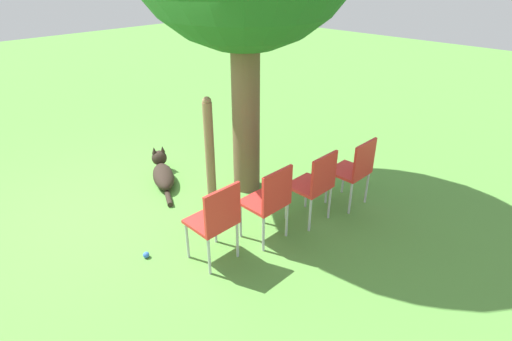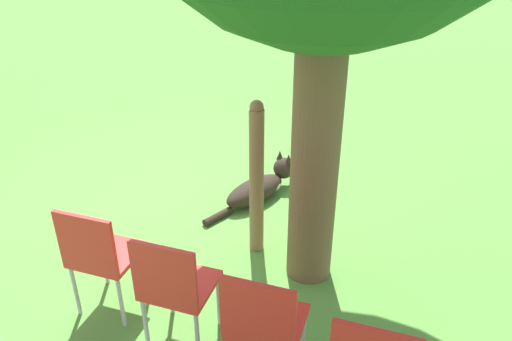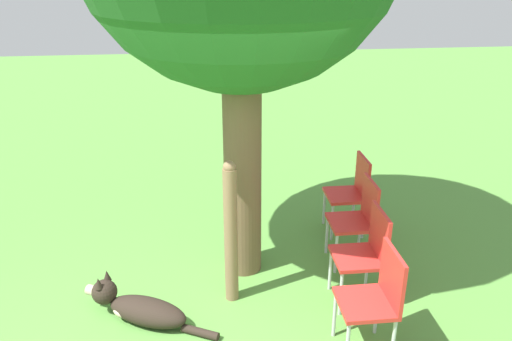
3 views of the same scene
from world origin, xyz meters
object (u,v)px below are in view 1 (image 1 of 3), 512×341
fence_post (210,149)px  red_chair_0 (216,218)px  red_chair_1 (269,199)px  red_chair_3 (355,168)px  tennis_ball (146,255)px  red_chair_2 (315,182)px  dog (163,172)px

fence_post → red_chair_0: (1.07, -0.82, -0.16)m
red_chair_1 → red_chair_0: bearing=79.1°
red_chair_3 → tennis_ball: 2.68m
red_chair_1 → red_chair_2: bearing=-100.9°
fence_post → tennis_ball: fence_post is taller
dog → tennis_ball: bearing=167.3°
red_chair_0 → red_chair_1: bearing=-100.9°
fence_post → red_chair_3: 1.85m
red_chair_0 → tennis_ball: size_ratio=13.49×
red_chair_0 → red_chair_1: size_ratio=1.00×
dog → red_chair_3: red_chair_3 is taller
red_chair_0 → red_chair_3: (0.40, 1.93, 0.00)m
red_chair_2 → red_chair_3: 0.66m
dog → fence_post: (0.84, 0.22, 0.57)m
fence_post → red_chair_3: size_ratio=1.51×
dog → tennis_ball: size_ratio=17.31×
red_chair_0 → red_chair_3: bearing=-100.9°
fence_post → red_chair_1: size_ratio=1.51×
red_chair_3 → tennis_ball: bearing=68.7°
fence_post → red_chair_2: (1.33, 0.47, -0.16)m
fence_post → red_chair_2: fence_post is taller
tennis_ball → red_chair_2: bearing=64.5°
dog → red_chair_1: bearing=-151.5°
tennis_ball → red_chair_3: bearing=67.9°
dog → red_chair_1: size_ratio=1.28×
fence_post → tennis_ball: size_ratio=20.36×
dog → red_chair_3: (2.31, 1.33, 0.41)m
fence_post → red_chair_1: (1.20, -0.17, -0.16)m
red_chair_3 → red_chair_1: bearing=79.1°
dog → red_chair_1: red_chair_1 is taller
red_chair_2 → dog: bearing=18.3°
red_chair_2 → tennis_ball: red_chair_2 is taller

